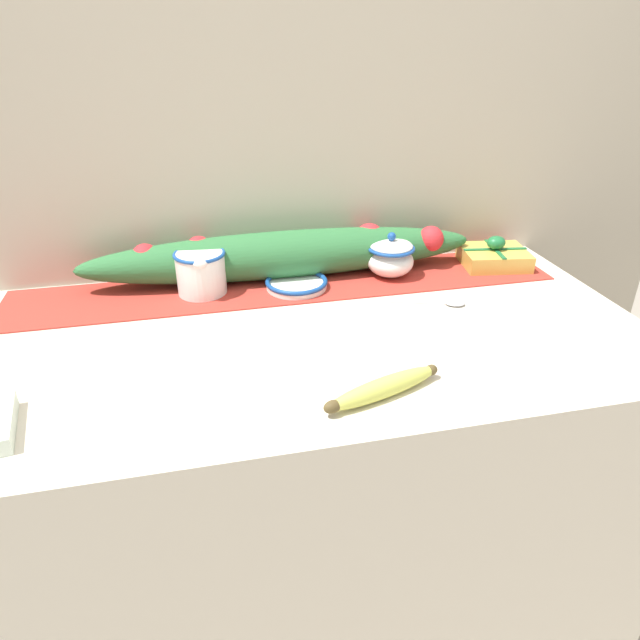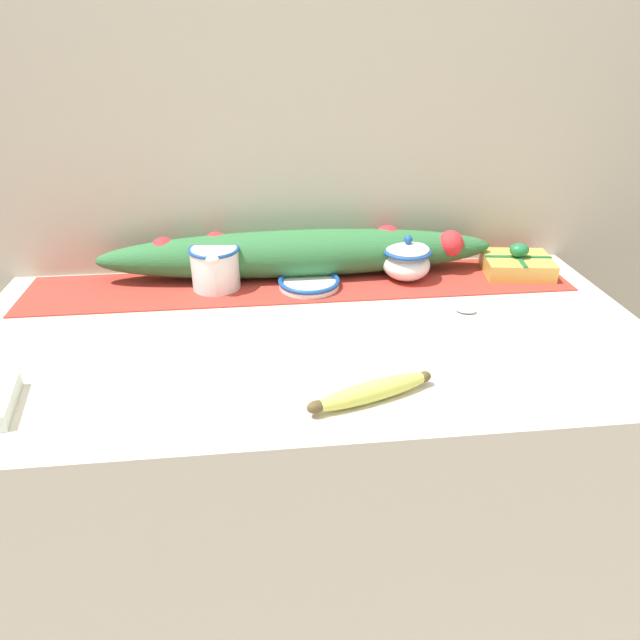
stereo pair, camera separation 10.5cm
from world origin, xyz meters
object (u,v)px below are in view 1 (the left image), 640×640
sugar_bowl (390,257)px  spoon (450,303)px  cream_pitcher (201,271)px  gift_box (494,256)px  banana (383,388)px  small_dish (296,283)px

sugar_bowl → spoon: sugar_bowl is taller
cream_pitcher → gift_box: 0.71m
banana → gift_box: (0.44, 0.47, 0.01)m
small_dish → gift_box: (0.50, 0.03, 0.01)m
small_dish → spoon: (0.30, -0.15, -0.01)m
cream_pitcher → spoon: cream_pitcher is taller
banana → cream_pitcher: bearing=119.7°
small_dish → spoon: size_ratio=0.81×
spoon → gift_box: 0.27m
banana → spoon: (0.25, 0.29, -0.01)m
sugar_bowl → small_dish: size_ratio=0.79×
small_dish → banana: size_ratio=0.65×
cream_pitcher → gift_box: (0.71, 0.00, -0.03)m
cream_pitcher → small_dish: size_ratio=0.93×
small_dish → spoon: 0.34m
sugar_bowl → spoon: size_ratio=0.64×
sugar_bowl → small_dish: (-0.23, -0.02, -0.04)m
small_dish → gift_box: 0.50m
banana → sugar_bowl: bearing=69.8°
cream_pitcher → small_dish: 0.21m
cream_pitcher → gift_box: bearing=0.4°
banana → small_dish: bearing=97.4°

